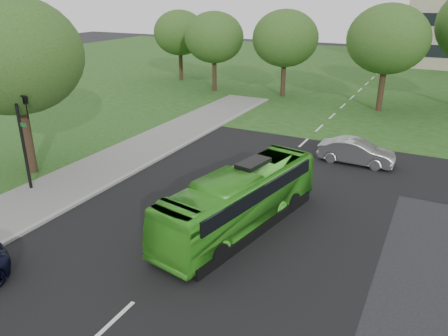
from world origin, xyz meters
name	(u,v)px	position (x,y,z in m)	size (l,w,h in m)	color
ground	(206,235)	(0.00, 0.00, 0.00)	(160.00, 160.00, 0.00)	black
street_surfaces	(330,113)	(-0.38, 22.75, 0.03)	(120.00, 120.00, 0.15)	black
tree_park_a	(214,37)	(-13.87, 26.70, 5.49)	(6.08, 6.08, 8.09)	black
tree_park_b	(285,38)	(-6.45, 27.41, 5.64)	(6.38, 6.38, 8.37)	black
tree_park_c	(388,39)	(3.20, 25.70, 6.13)	(6.80, 6.80, 9.03)	black
tree_park_f	(180,33)	(-20.37, 30.34, 5.44)	(5.99, 5.99, 8.00)	black
tree_side_near	(13,56)	(-12.55, 1.69, 6.64)	(7.36, 7.36, 9.78)	black
bus	(240,199)	(1.00, 1.36, 1.33)	(2.23, 9.55, 2.66)	green
sedan	(356,152)	(4.00, 11.67, 0.74)	(1.57, 4.51, 1.49)	#A09FA4
traffic_light	(23,130)	(-10.32, -0.18, 3.34)	(0.91, 0.25, 5.68)	black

